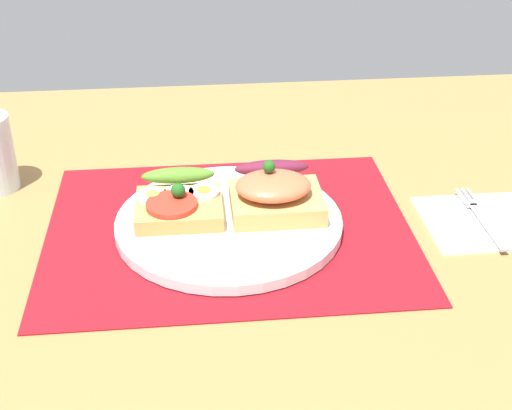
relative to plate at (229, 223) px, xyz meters
The scene contains 7 objects.
ground_plane 2.50cm from the plate, ahead, with size 120.00×90.00×3.20cm, color olive.
placemat 0.75cm from the plate, ahead, with size 40.05×31.93×0.30cm, color maroon.
plate is the anchor object (origin of this frame).
sandwich_egg_tomato 6.10cm from the plate, 161.56° to the left, with size 9.44×9.59×3.99cm.
sandwich_salmon 6.07cm from the plate, 14.75° to the left, with size 10.13×9.82×5.98cm.
napkin 28.89cm from the plate, ahead, with size 13.87×11.94×0.60cm, color white.
fork 28.34cm from the plate, ahead, with size 1.62×13.13×0.32cm.
Camera 1 is at (-3.68, -66.96, 42.30)cm, focal length 50.15 mm.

